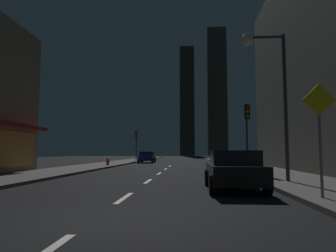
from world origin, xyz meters
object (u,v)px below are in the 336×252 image
car_parked_far (147,157)px  traffic_light_near_right (247,123)px  traffic_light_far_left (136,139)px  fire_hydrant_far_left (108,162)px  street_lamp_right (266,69)px  car_parked_near (234,170)px  pedestrian_crossing_sign (320,129)px

car_parked_far → traffic_light_near_right: traffic_light_near_right is taller
car_parked_far → traffic_light_far_left: bearing=127.3°
fire_hydrant_far_left → street_lamp_right: street_lamp_right is taller
traffic_light_far_left → street_lamp_right: street_lamp_right is taller
fire_hydrant_far_left → street_lamp_right: 19.46m
car_parked_near → traffic_light_far_left: bearing=106.8°
traffic_light_far_left → pedestrian_crossing_sign: size_ratio=1.33×
car_parked_far → fire_hydrant_far_left: (-2.30, -10.54, -0.29)m
car_parked_far → fire_hydrant_far_left: bearing=-102.3°
fire_hydrant_far_left → traffic_light_near_right: size_ratio=0.16×
car_parked_far → traffic_light_far_left: traffic_light_far_left is taller
car_parked_far → car_parked_near: bearing=-75.5°
car_parked_near → car_parked_far: (-7.20, 27.74, 0.00)m
traffic_light_far_left → traffic_light_near_right: bearing=-64.4°
car_parked_near → traffic_light_far_left: (-9.10, 30.23, 2.45)m
car_parked_near → traffic_light_far_left: size_ratio=1.01×
car_parked_near → traffic_light_far_left: traffic_light_far_left is taller
traffic_light_far_left → street_lamp_right: (10.88, -28.20, 1.87)m
car_parked_near → fire_hydrant_far_left: (-9.50, 17.21, -0.29)m
street_lamp_right → pedestrian_crossing_sign: street_lamp_right is taller
fire_hydrant_far_left → traffic_light_near_right: bearing=-41.0°
street_lamp_right → traffic_light_near_right: bearing=88.7°
pedestrian_crossing_sign → street_lamp_right: bearing=92.6°
car_parked_far → pedestrian_crossing_sign: size_ratio=1.34×
fire_hydrant_far_left → traffic_light_far_left: 13.32m
traffic_light_near_right → street_lamp_right: 5.57m
fire_hydrant_far_left → car_parked_near: bearing=-61.1°
traffic_light_far_left → fire_hydrant_far_left: bearing=-91.8°
traffic_light_near_right → pedestrian_crossing_sign: (0.10, -10.07, -1.18)m
traffic_light_near_right → pedestrian_crossing_sign: size_ratio=1.33×
car_parked_far → street_lamp_right: 27.57m
car_parked_near → traffic_light_near_right: 7.92m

